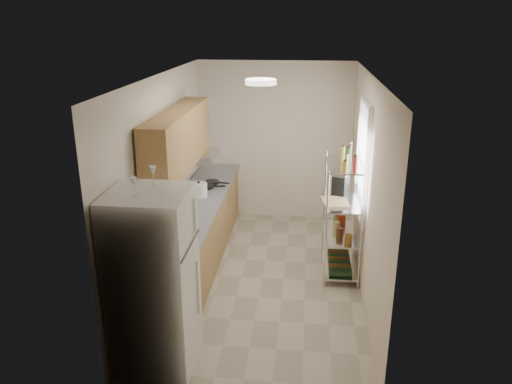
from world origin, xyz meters
The scene contains 16 objects.
room centered at (0.00, 0.00, 1.30)m, with size 2.52×4.42×2.62m.
counter_run centered at (-0.92, 0.44, 0.45)m, with size 0.63×3.51×0.90m.
upper_cabinets centered at (-1.05, 0.10, 1.81)m, with size 0.33×2.20×0.72m, color #9E7343.
range_hood centered at (-1.00, 0.90, 1.39)m, with size 0.50×0.60×0.12m, color #B7BABC.
window centered at (1.23, 0.35, 1.55)m, with size 0.06×1.00×1.46m, color white.
bakers_rack centered at (1.00, 0.30, 1.11)m, with size 0.45×0.90×1.73m.
ceiling_dome centered at (0.00, -0.30, 2.57)m, with size 0.34×0.34×0.06m, color white.
refrigerator centered at (-0.87, -1.76, 0.89)m, with size 0.73×0.73×1.78m, color silver.
wine_glass_a centered at (-0.85, -1.61, 1.88)m, with size 0.07×0.07×0.20m, color silver, non-canonical shape.
wine_glass_b centered at (-0.93, -1.89, 1.86)m, with size 0.06×0.06×0.17m, color silver, non-canonical shape.
rice_cooker centered at (-0.93, 0.58, 0.99)m, with size 0.23×0.23×0.19m, color white.
frying_pan_large centered at (-0.93, 0.93, 0.92)m, with size 0.26×0.26×0.05m, color black.
frying_pan_small centered at (-0.86, 1.14, 0.92)m, with size 0.20×0.20×0.04m, color black.
cutting_board centered at (0.90, 0.20, 1.02)m, with size 0.31×0.40×0.03m, color tan.
espresso_machine centered at (0.98, 0.51, 1.16)m, with size 0.17×0.26×0.30m, color black.
storage_bag centered at (1.01, 0.59, 0.63)m, with size 0.09×0.13×0.15m, color maroon.
Camera 1 is at (0.51, -5.77, 3.23)m, focal length 35.00 mm.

